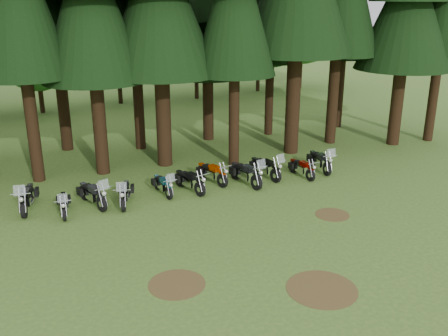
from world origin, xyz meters
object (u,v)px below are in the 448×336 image
(motorcycle_3, at_px, (125,194))
(motorcycle_6, at_px, (212,174))
(motorcycle_7, at_px, (246,174))
(motorcycle_9, at_px, (302,169))
(motorcycle_0, at_px, (27,198))
(motorcycle_4, at_px, (163,185))
(motorcycle_10, at_px, (320,161))
(motorcycle_5, at_px, (189,182))
(motorcycle_2, at_px, (93,195))
(motorcycle_8, at_px, (265,168))
(motorcycle_1, at_px, (64,205))

(motorcycle_3, distance_m, motorcycle_6, 4.51)
(motorcycle_7, xyz_separation_m, motorcycle_9, (3.02, -0.10, -0.10))
(motorcycle_0, relative_size, motorcycle_3, 1.10)
(motorcycle_4, height_order, motorcycle_10, motorcycle_10)
(motorcycle_5, bearing_deg, motorcycle_0, 158.56)
(motorcycle_9, height_order, motorcycle_10, motorcycle_10)
(motorcycle_2, xyz_separation_m, motorcycle_8, (8.38, 0.22, 0.00))
(motorcycle_5, bearing_deg, motorcycle_4, 158.67)
(motorcycle_3, height_order, motorcycle_6, motorcycle_3)
(motorcycle_1, relative_size, motorcycle_7, 0.80)
(motorcycle_3, xyz_separation_m, motorcycle_10, (10.16, 0.47, 0.02))
(motorcycle_1, xyz_separation_m, motorcycle_7, (8.33, 0.17, 0.10))
(motorcycle_2, xyz_separation_m, motorcycle_6, (5.70, 0.60, -0.03))
(motorcycle_7, bearing_deg, motorcycle_0, 164.19)
(motorcycle_6, bearing_deg, motorcycle_2, 169.78)
(motorcycle_0, height_order, motorcycle_2, motorcycle_0)
(motorcycle_3, distance_m, motorcycle_10, 10.17)
(motorcycle_1, bearing_deg, motorcycle_3, 6.10)
(motorcycle_0, bearing_deg, motorcycle_10, 9.75)
(motorcycle_0, height_order, motorcycle_3, motorcycle_0)
(motorcycle_4, bearing_deg, motorcycle_0, 168.86)
(motorcycle_1, height_order, motorcycle_3, motorcycle_3)
(motorcycle_9, bearing_deg, motorcycle_1, 175.14)
(motorcycle_2, height_order, motorcycle_4, motorcycle_2)
(motorcycle_6, bearing_deg, motorcycle_1, 172.21)
(motorcycle_8, bearing_deg, motorcycle_5, 172.76)
(motorcycle_1, distance_m, motorcycle_2, 1.31)
(motorcycle_4, relative_size, motorcycle_5, 0.92)
(motorcycle_0, distance_m, motorcycle_9, 12.73)
(motorcycle_3, height_order, motorcycle_7, motorcycle_7)
(motorcycle_3, relative_size, motorcycle_5, 1.00)
(motorcycle_2, distance_m, motorcycle_9, 10.11)
(motorcycle_9, bearing_deg, motorcycle_7, 172.93)
(motorcycle_2, bearing_deg, motorcycle_0, 149.02)
(motorcycle_1, distance_m, motorcycle_10, 12.71)
(motorcycle_2, xyz_separation_m, motorcycle_4, (3.12, 0.08, -0.07))
(motorcycle_3, bearing_deg, motorcycle_9, 17.96)
(motorcycle_4, bearing_deg, motorcycle_7, -10.58)
(motorcycle_2, relative_size, motorcycle_3, 1.05)
(motorcycle_6, bearing_deg, motorcycle_10, -21.32)
(motorcycle_0, distance_m, motorcycle_4, 5.74)
(motorcycle_0, distance_m, motorcycle_6, 8.29)
(motorcycle_10, bearing_deg, motorcycle_2, -173.02)
(motorcycle_2, bearing_deg, motorcycle_3, -34.27)
(motorcycle_4, height_order, motorcycle_9, motorcycle_4)
(motorcycle_6, height_order, motorcycle_8, motorcycle_8)
(motorcycle_1, bearing_deg, motorcycle_4, 12.09)
(motorcycle_4, height_order, motorcycle_8, motorcycle_8)
(motorcycle_0, bearing_deg, motorcycle_8, 9.88)
(motorcycle_5, bearing_deg, motorcycle_6, 8.88)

